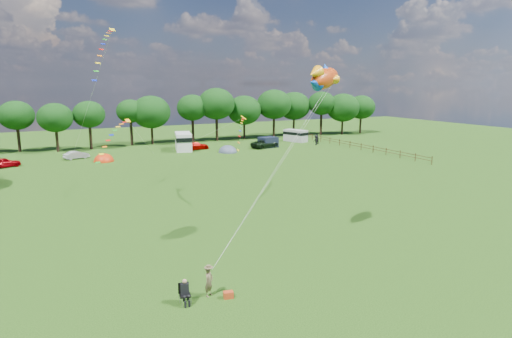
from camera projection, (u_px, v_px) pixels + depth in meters
name	position (u px, v px, depth m)	size (l,w,h in m)	color
ground_plane	(306.00, 246.00, 29.73)	(180.00, 180.00, 0.00)	black
tree_line	(171.00, 110.00, 79.25)	(102.98, 10.98, 10.27)	black
fence	(355.00, 145.00, 73.73)	(0.12, 33.12, 1.20)	#472D19
car_a	(4.00, 163.00, 57.22)	(1.59, 4.05, 1.35)	#8F0006
car_b	(76.00, 155.00, 63.84)	(1.26, 3.37, 1.19)	#95979E
car_c	(196.00, 146.00, 72.83)	(1.85, 4.41, 1.32)	#A90300
car_d	(265.00, 144.00, 74.86)	(2.39, 5.28, 1.44)	black
campervan_c	(183.00, 141.00, 72.20)	(3.80, 6.38, 2.92)	white
campervan_d	(296.00, 135.00, 82.98)	(3.50, 5.10, 2.30)	#B4B4B6
tent_orange	(104.00, 161.00, 61.97)	(2.90, 3.18, 2.27)	red
tent_greyblue	(228.00, 152.00, 70.12)	(3.07, 3.36, 2.29)	#444E61
awning_navy	(268.00, 142.00, 75.38)	(2.94, 2.39, 1.84)	black
kite_flyer	(209.00, 282.00, 22.53)	(0.58, 0.38, 1.59)	brown
camp_chair	(185.00, 289.00, 21.72)	(0.62, 0.63, 1.37)	#99999E
kite_bag	(228.00, 295.00, 22.42)	(0.51, 0.34, 0.36)	#B23917
fish_kite	(323.00, 78.00, 28.50)	(3.86, 2.78, 2.07)	#BA370A
streamer_kite_a	(105.00, 45.00, 44.78)	(3.32, 5.46, 5.75)	yellow
streamer_kite_b	(116.00, 133.00, 43.09)	(4.22, 4.51, 3.77)	#FFA311
streamer_kite_c	(241.00, 127.00, 41.22)	(3.14, 5.04, 2.82)	yellow
walker_a	(317.00, 139.00, 79.67)	(0.89, 0.55, 1.84)	black
walker_b	(316.00, 140.00, 78.31)	(1.19, 0.55, 1.85)	black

